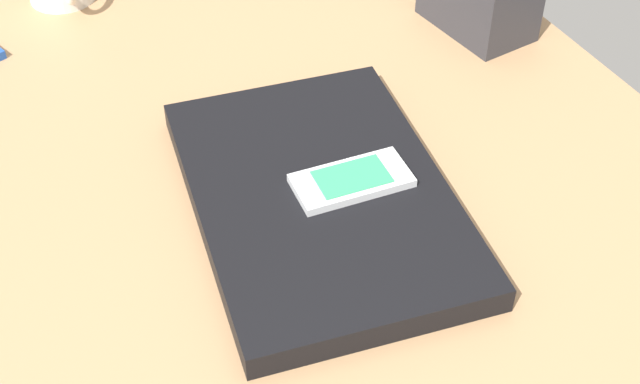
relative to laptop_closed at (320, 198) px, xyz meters
The scene contains 3 objects.
desk_surface 5.21cm from the laptop_closed, 164.84° to the right, with size 120.00×80.00×3.00cm, color #9E7751.
laptop_closed is the anchor object (origin of this frame).
cell_phone_on_laptop 3.40cm from the laptop_closed, 74.49° to the left, with size 5.82×10.98×0.95cm.
Camera 1 is at (58.22, -24.53, 59.77)cm, focal length 49.80 mm.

